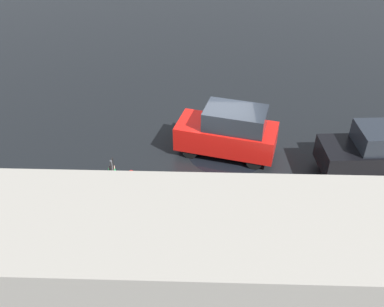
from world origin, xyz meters
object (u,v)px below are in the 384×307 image
pedestrian (113,177)px  sign_post (114,182)px  fire_hydrant (132,180)px  moving_hatchback (229,132)px  parked_sedan (382,151)px

pedestrian → sign_post: 1.63m
fire_hydrant → sign_post: size_ratio=0.33×
moving_hatchback → sign_post: bearing=45.7°
sign_post → pedestrian: bearing=-75.1°
moving_hatchback → parked_sedan: size_ratio=0.95×
moving_hatchback → sign_post: sign_post is taller
parked_sedan → pedestrian: (9.77, 1.45, -0.31)m
moving_hatchback → pedestrian: moving_hatchback is taller
parked_sedan → fire_hydrant: bearing=7.6°
moving_hatchback → fire_hydrant: (3.55, 2.34, -0.63)m
sign_post → moving_hatchback: bearing=-134.3°
moving_hatchback → fire_hydrant: bearing=33.4°
parked_sedan → fire_hydrant: parked_sedan is taller
parked_sedan → sign_post: size_ratio=1.84×
pedestrian → sign_post: size_ratio=0.51×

